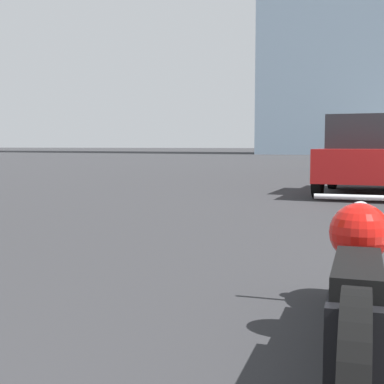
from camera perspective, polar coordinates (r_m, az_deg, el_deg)
name	(u,v)px	position (r m, az deg, el deg)	size (l,w,h in m)	color
motorcycle	(358,284)	(3.01, 17.27, -9.39)	(0.62, 2.73, 0.81)	black
parked_car_red	(362,155)	(13.07, 17.66, 3.74)	(1.98, 4.40, 1.81)	red
parked_car_blue	(361,152)	(25.93, 17.55, 4.07)	(2.12, 4.17, 1.59)	#1E3899
parked_car_yellow	(369,149)	(36.46, 18.35, 4.33)	(2.24, 3.97, 1.75)	gold
parked_car_white	(369,149)	(47.75, 18.40, 4.38)	(1.95, 3.97, 1.65)	silver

